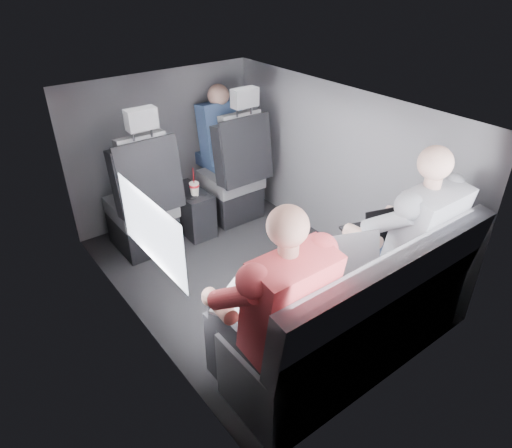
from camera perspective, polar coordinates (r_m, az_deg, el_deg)
floor at (r=3.62m, az=-0.80°, el=-6.54°), size 2.60×2.60×0.00m
ceiling at (r=3.00m, az=-0.99°, el=14.42°), size 2.60×2.60×0.00m
panel_left at (r=2.89m, az=-15.42°, el=-2.22°), size 0.02×2.60×1.35m
panel_right at (r=3.80m, az=10.17°, el=6.75°), size 0.02×2.60×1.35m
panel_front at (r=4.28m, az=-11.43°, el=9.40°), size 1.80×0.02×1.35m
panel_back at (r=2.50m, az=17.31°, el=-8.39°), size 1.80×0.02×1.35m
side_window at (r=2.54m, az=-12.99°, el=-0.80°), size 0.02×0.75×0.42m
seatbelt at (r=3.94m, az=-1.43°, el=10.07°), size 0.35×0.11×0.59m
front_seat_left at (r=3.84m, az=-13.80°, el=2.02°), size 0.52×0.58×1.26m
front_seat_right at (r=4.22m, az=-2.72°, el=5.64°), size 0.52×0.58×1.26m
center_console at (r=4.14m, az=-8.09°, el=1.66°), size 0.24×0.48×0.41m
rear_bench at (r=2.83m, az=12.32°, el=-11.84°), size 1.60×0.57×0.92m
soda_cup at (r=3.93m, az=-7.71°, el=4.43°), size 0.08×0.08×0.26m
laptop_white at (r=2.43m, az=-1.10°, el=-9.28°), size 0.39×0.43×0.24m
laptop_silver at (r=2.74m, az=9.76°, el=-4.35°), size 0.45×0.46×0.27m
laptop_black at (r=3.10m, az=14.67°, el=-0.59°), size 0.37×0.37×0.23m
passenger_rear_left at (r=2.34m, az=1.86°, el=-10.54°), size 0.54×0.65×1.28m
passenger_rear_right at (r=2.99m, az=17.96°, el=-1.75°), size 0.55×0.66×1.30m
passenger_front_right at (r=4.30m, az=-4.50°, el=11.09°), size 0.39×0.39×0.78m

